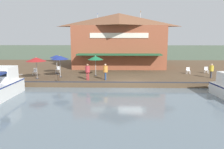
{
  "coord_description": "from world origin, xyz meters",
  "views": [
    {
      "loc": [
        22.14,
        -1.37,
        5.38
      ],
      "look_at": [
        -1.0,
        -1.96,
        1.3
      ],
      "focal_mm": 35.0,
      "sensor_mm": 36.0,
      "label": 1
    }
  ],
  "objects_px": {
    "patio_umbrella_far_corner": "(56,57)",
    "person_mid_patio": "(88,70)",
    "person_at_quay_edge": "(211,69)",
    "tree_behind_restaurant": "(148,36)",
    "motorboat_far_downstream": "(4,85)",
    "cafe_chair_facing_river": "(206,70)",
    "patio_umbrella_mid_patio_left": "(36,59)",
    "patio_umbrella_by_entrance": "(60,58)",
    "cafe_chair_mid_patio": "(188,70)",
    "cafe_chair_beside_entrance": "(35,71)",
    "patio_umbrella_near_quay_edge": "(96,58)",
    "mooring_post": "(59,78)",
    "cafe_chair_under_first_umbrella": "(58,69)",
    "tree_downstream_bank": "(122,32)",
    "person_near_entrance": "(105,70)",
    "waterfront_restaurant": "(119,39)"
  },
  "relations": [
    {
      "from": "cafe_chair_under_first_umbrella",
      "to": "person_mid_patio",
      "type": "bearing_deg",
      "value": 44.12
    },
    {
      "from": "cafe_chair_facing_river",
      "to": "patio_umbrella_mid_patio_left",
      "type": "bearing_deg",
      "value": -78.29
    },
    {
      "from": "tree_behind_restaurant",
      "to": "patio_umbrella_mid_patio_left",
      "type": "bearing_deg",
      "value": -41.37
    },
    {
      "from": "patio_umbrella_far_corner",
      "to": "cafe_chair_mid_patio",
      "type": "distance_m",
      "value": 16.95
    },
    {
      "from": "patio_umbrella_near_quay_edge",
      "to": "person_at_quay_edge",
      "type": "distance_m",
      "value": 13.58
    },
    {
      "from": "person_at_quay_edge",
      "to": "patio_umbrella_near_quay_edge",
      "type": "bearing_deg",
      "value": -95.32
    },
    {
      "from": "patio_umbrella_far_corner",
      "to": "person_mid_patio",
      "type": "height_order",
      "value": "patio_umbrella_far_corner"
    },
    {
      "from": "cafe_chair_under_first_umbrella",
      "to": "person_mid_patio",
      "type": "xyz_separation_m",
      "value": [
        4.76,
        4.62,
        0.66
      ]
    },
    {
      "from": "cafe_chair_under_first_umbrella",
      "to": "tree_downstream_bank",
      "type": "relative_size",
      "value": 0.1
    },
    {
      "from": "tree_behind_restaurant",
      "to": "cafe_chair_beside_entrance",
      "type": "bearing_deg",
      "value": -47.72
    },
    {
      "from": "person_mid_patio",
      "to": "mooring_post",
      "type": "distance_m",
      "value": 3.22
    },
    {
      "from": "cafe_chair_beside_entrance",
      "to": "person_at_quay_edge",
      "type": "height_order",
      "value": "person_at_quay_edge"
    },
    {
      "from": "patio_umbrella_far_corner",
      "to": "motorboat_far_downstream",
      "type": "distance_m",
      "value": 9.27
    },
    {
      "from": "cafe_chair_facing_river",
      "to": "cafe_chair_beside_entrance",
      "type": "distance_m",
      "value": 21.84
    },
    {
      "from": "patio_umbrella_mid_patio_left",
      "to": "cafe_chair_under_first_umbrella",
      "type": "relative_size",
      "value": 2.92
    },
    {
      "from": "patio_umbrella_by_entrance",
      "to": "mooring_post",
      "type": "xyz_separation_m",
      "value": [
        2.72,
        0.51,
        -1.9
      ]
    },
    {
      "from": "patio_umbrella_far_corner",
      "to": "patio_umbrella_near_quay_edge",
      "type": "distance_m",
      "value": 5.32
    },
    {
      "from": "patio_umbrella_near_quay_edge",
      "to": "motorboat_far_downstream",
      "type": "xyz_separation_m",
      "value": [
        7.42,
        -7.59,
        -1.78
      ]
    },
    {
      "from": "cafe_chair_mid_patio",
      "to": "cafe_chair_facing_river",
      "type": "height_order",
      "value": "same"
    },
    {
      "from": "cafe_chair_beside_entrance",
      "to": "mooring_post",
      "type": "xyz_separation_m",
      "value": [
        3.91,
        3.98,
        -0.06
      ]
    },
    {
      "from": "cafe_chair_beside_entrance",
      "to": "person_mid_patio",
      "type": "bearing_deg",
      "value": 67.56
    },
    {
      "from": "motorboat_far_downstream",
      "to": "cafe_chair_facing_river",
      "type": "bearing_deg",
      "value": 113.44
    },
    {
      "from": "patio_umbrella_mid_patio_left",
      "to": "cafe_chair_beside_entrance",
      "type": "height_order",
      "value": "patio_umbrella_mid_patio_left"
    },
    {
      "from": "patio_umbrella_by_entrance",
      "to": "person_at_quay_edge",
      "type": "bearing_deg",
      "value": 89.52
    },
    {
      "from": "patio_umbrella_by_entrance",
      "to": "tree_downstream_bank",
      "type": "bearing_deg",
      "value": 154.32
    },
    {
      "from": "patio_umbrella_near_quay_edge",
      "to": "motorboat_far_downstream",
      "type": "bearing_deg",
      "value": -45.66
    },
    {
      "from": "cafe_chair_under_first_umbrella",
      "to": "mooring_post",
      "type": "relative_size",
      "value": 1.04
    },
    {
      "from": "patio_umbrella_near_quay_edge",
      "to": "cafe_chair_beside_entrance",
      "type": "relative_size",
      "value": 2.9
    },
    {
      "from": "person_at_quay_edge",
      "to": "tree_behind_restaurant",
      "type": "distance_m",
      "value": 17.01
    },
    {
      "from": "person_mid_patio",
      "to": "mooring_post",
      "type": "bearing_deg",
      "value": -70.59
    },
    {
      "from": "waterfront_restaurant",
      "to": "cafe_chair_beside_entrance",
      "type": "height_order",
      "value": "waterfront_restaurant"
    },
    {
      "from": "patio_umbrella_mid_patio_left",
      "to": "person_mid_patio",
      "type": "bearing_deg",
      "value": 84.74
    },
    {
      "from": "cafe_chair_beside_entrance",
      "to": "tree_behind_restaurant",
      "type": "distance_m",
      "value": 21.86
    },
    {
      "from": "person_at_quay_edge",
      "to": "tree_behind_restaurant",
      "type": "height_order",
      "value": "tree_behind_restaurant"
    },
    {
      "from": "motorboat_far_downstream",
      "to": "person_mid_patio",
      "type": "bearing_deg",
      "value": 123.59
    },
    {
      "from": "patio_umbrella_by_entrance",
      "to": "person_at_quay_edge",
      "type": "height_order",
      "value": "patio_umbrella_by_entrance"
    },
    {
      "from": "patio_umbrella_far_corner",
      "to": "motorboat_far_downstream",
      "type": "bearing_deg",
      "value": -15.61
    },
    {
      "from": "patio_umbrella_far_corner",
      "to": "patio_umbrella_mid_patio_left",
      "type": "height_order",
      "value": "patio_umbrella_mid_patio_left"
    },
    {
      "from": "person_near_entrance",
      "to": "tree_downstream_bank",
      "type": "relative_size",
      "value": 0.22
    },
    {
      "from": "cafe_chair_beside_entrance",
      "to": "tree_behind_restaurant",
      "type": "relative_size",
      "value": 0.12
    },
    {
      "from": "cafe_chair_mid_patio",
      "to": "person_near_entrance",
      "type": "distance_m",
      "value": 11.2
    },
    {
      "from": "cafe_chair_mid_patio",
      "to": "mooring_post",
      "type": "distance_m",
      "value": 16.18
    },
    {
      "from": "cafe_chair_mid_patio",
      "to": "cafe_chair_beside_entrance",
      "type": "height_order",
      "value": "same"
    },
    {
      "from": "patio_umbrella_mid_patio_left",
      "to": "tree_behind_restaurant",
      "type": "bearing_deg",
      "value": 138.63
    },
    {
      "from": "cafe_chair_mid_patio",
      "to": "person_near_entrance",
      "type": "height_order",
      "value": "person_near_entrance"
    },
    {
      "from": "cafe_chair_mid_patio",
      "to": "cafe_chair_facing_river",
      "type": "xyz_separation_m",
      "value": [
        -0.54,
        2.5,
        0.0
      ]
    },
    {
      "from": "cafe_chair_under_first_umbrella",
      "to": "person_at_quay_edge",
      "type": "bearing_deg",
      "value": 80.18
    },
    {
      "from": "waterfront_restaurant",
      "to": "mooring_post",
      "type": "bearing_deg",
      "value": -26.05
    },
    {
      "from": "cafe_chair_beside_entrance",
      "to": "person_mid_patio",
      "type": "distance_m",
      "value": 7.53
    },
    {
      "from": "cafe_chair_beside_entrance",
      "to": "tree_behind_restaurant",
      "type": "xyz_separation_m",
      "value": [
        -14.41,
        15.85,
        4.38
      ]
    }
  ]
}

